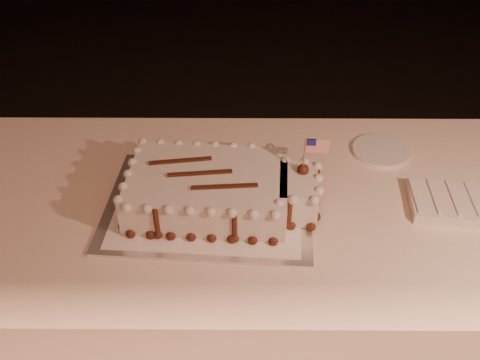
{
  "coord_description": "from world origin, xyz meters",
  "views": [
    {
      "loc": [
        -0.14,
        -0.45,
        1.66
      ],
      "look_at": [
        -0.14,
        0.58,
        0.84
      ],
      "focal_mm": 40.0,
      "sensor_mm": 36.0,
      "label": 1
    }
  ],
  "objects_px": {
    "cake_board": "(209,205)",
    "sheet_cake": "(219,190)",
    "side_plate": "(381,151)",
    "banquet_table": "(287,293)",
    "napkin_stack": "(452,203)"
  },
  "relations": [
    {
      "from": "cake_board",
      "to": "side_plate",
      "type": "height_order",
      "value": "side_plate"
    },
    {
      "from": "napkin_stack",
      "to": "side_plate",
      "type": "xyz_separation_m",
      "value": [
        -0.13,
        0.24,
        -0.01
      ]
    },
    {
      "from": "napkin_stack",
      "to": "side_plate",
      "type": "height_order",
      "value": "napkin_stack"
    },
    {
      "from": "cake_board",
      "to": "side_plate",
      "type": "relative_size",
      "value": 3.22
    },
    {
      "from": "side_plate",
      "to": "banquet_table",
      "type": "bearing_deg",
      "value": -140.79
    },
    {
      "from": "cake_board",
      "to": "napkin_stack",
      "type": "relative_size",
      "value": 2.32
    },
    {
      "from": "cake_board",
      "to": "side_plate",
      "type": "distance_m",
      "value": 0.54
    },
    {
      "from": "banquet_table",
      "to": "side_plate",
      "type": "height_order",
      "value": "side_plate"
    },
    {
      "from": "cake_board",
      "to": "sheet_cake",
      "type": "height_order",
      "value": "sheet_cake"
    },
    {
      "from": "cake_board",
      "to": "napkin_stack",
      "type": "height_order",
      "value": "napkin_stack"
    },
    {
      "from": "sheet_cake",
      "to": "side_plate",
      "type": "bearing_deg",
      "value": 27.56
    },
    {
      "from": "banquet_table",
      "to": "sheet_cake",
      "type": "height_order",
      "value": "sheet_cake"
    },
    {
      "from": "cake_board",
      "to": "napkin_stack",
      "type": "bearing_deg",
      "value": 3.9
    },
    {
      "from": "cake_board",
      "to": "sheet_cake",
      "type": "xyz_separation_m",
      "value": [
        0.03,
        -0.0,
        0.05
      ]
    },
    {
      "from": "cake_board",
      "to": "napkin_stack",
      "type": "xyz_separation_m",
      "value": [
        0.62,
        0.0,
        0.01
      ]
    }
  ]
}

